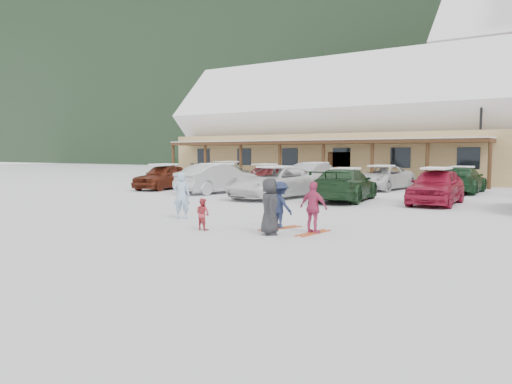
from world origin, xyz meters
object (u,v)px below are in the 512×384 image
Objects in this scene: parked_car_7 at (226,173)px; parked_car_11 at (462,180)px; parked_car_1 at (218,178)px; parked_car_4 at (436,186)px; day_lodge at (342,131)px; child_navy at (280,205)px; toddler_red at (203,214)px; parked_car_8 at (265,175)px; parked_car_0 at (164,177)px; lamp_post at (480,136)px; parked_car_3 at (345,185)px; parked_car_2 at (275,182)px; bystander_dark at (270,206)px; parked_car_10 at (381,178)px; parked_car_9 at (316,175)px; child_magenta at (314,208)px.

parked_car_11 is (15.45, 0.49, -0.06)m from parked_car_7.
parked_car_1 reaches higher than parked_car_4.
child_navy is at bearing -69.33° from day_lodge.
toddler_red is 12.77m from parked_car_1.
day_lodge is at bearing 92.48° from parked_car_8.
day_lodge is at bearing 71.89° from parked_car_0.
lamp_post is 7.14m from parked_car_11.
parked_car_7 reaches higher than parked_car_3.
parked_car_4 is 14.15m from parked_car_8.
parked_car_3 is (3.32, 0.59, -0.02)m from parked_car_2.
parked_car_2 is at bearing -171.82° from parked_car_4.
bystander_dark is at bearing -51.37° from parked_car_2.
day_lodge is 5.39× the size of parked_car_2.
toddler_red is 0.22× the size of parked_car_8.
parked_car_4 is 0.88× the size of parked_car_10.
parked_car_0 is 0.97× the size of parked_car_4.
parked_car_1 is 9.54m from parked_car_10.
parked_car_10 is at bearing -56.30° from day_lodge.
child_navy is at bearing -93.33° from lamp_post.
day_lodge reaches higher than parked_car_2.
parked_car_8 is at bearing -68.85° from parked_car_1.
child_navy is 17.22m from parked_car_9.
child_magenta is 0.30× the size of parked_car_9.
day_lodge reaches higher than parked_car_7.
parked_car_10 reaches higher than toddler_red.
parked_car_2 is 11.66m from parked_car_7.
parked_car_1 reaches higher than child_navy.
day_lodge is 6.71× the size of parked_car_0.
lamp_post is at bearing 74.52° from parked_car_2.
parked_car_4 is at bearing -48.96° from parked_car_10.
child_magenta is at bearing -44.88° from parked_car_2.
parked_car_3 is (-3.08, -14.26, -2.53)m from lamp_post.
toddler_red is 2.04m from bystander_dark.
parked_car_10 is at bearing 3.14° from parked_car_11.
bystander_dark reaches higher than parked_car_3.
day_lodge is 11.84m from parked_car_8.
parked_car_0 is 0.91× the size of parked_car_1.
parked_car_0 is at bearing -36.75° from toddler_red.
parked_car_2 is 9.53m from parked_car_8.
day_lodge is 6.52× the size of parked_car_4.
parked_car_7 is 15.46m from parked_car_11.
parked_car_1 reaches higher than parked_car_8.
day_lodge is 20.75× the size of child_magenta.
parked_car_3 is 8.86m from parked_car_9.
bystander_dark is 10.50m from parked_car_2.
parked_car_7 is 6.94m from parked_car_9.
parked_car_9 reaches higher than child_navy.
bystander_dark reaches higher than child_magenta.
day_lodge reaches higher than child_magenta.
parked_car_2 reaches higher than child_navy.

